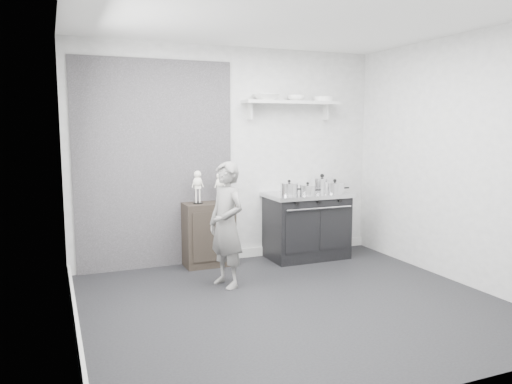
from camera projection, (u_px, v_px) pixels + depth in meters
ground at (293, 304)px, 4.86m from camera, size 4.00×4.00×0.00m
room_shell at (279, 135)px, 4.75m from camera, size 4.02×3.62×2.71m
wall_shelf at (291, 103)px, 6.43m from camera, size 1.30×0.26×0.24m
stove at (307, 225)px, 6.51m from camera, size 1.07×0.67×0.86m
side_cabinet at (209, 234)px, 6.15m from camera, size 0.60×0.35×0.78m
child at (226, 225)px, 5.31m from camera, size 0.46×0.57×1.35m
pot_front_left at (289, 189)px, 6.24m from camera, size 0.32×0.23×0.20m
pot_back_right at (322, 184)px, 6.66m from camera, size 0.39×0.31×0.23m
pot_front_right at (335, 188)px, 6.39m from camera, size 0.34×0.25×0.19m
pot_front_center at (308, 190)px, 6.26m from camera, size 0.29×0.21×0.16m
skeleton_full at (198, 185)px, 6.02m from camera, size 0.13×0.08×0.46m
skeleton_torso at (220, 185)px, 6.13m from camera, size 0.12×0.08×0.42m
bowl_large at (266, 97)px, 6.28m from camera, size 0.32×0.32×0.08m
bowl_small at (296, 98)px, 6.44m from camera, size 0.23×0.23×0.07m
plate_stack at (323, 99)px, 6.60m from camera, size 0.26×0.26×0.06m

